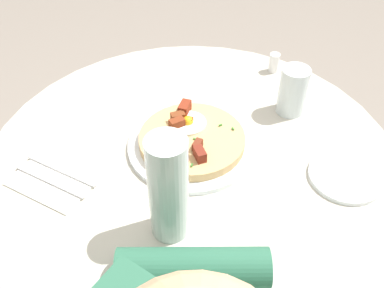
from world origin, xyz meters
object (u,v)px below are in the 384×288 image
water_glass (293,91)px  dining_table (192,203)px  knife (62,170)px  bread_plate (346,176)px  water_bottle (168,189)px  salt_shaker (273,62)px  pizza_plate (192,145)px  breakfast_pizza (192,138)px  fork (50,181)px

water_glass → dining_table: bearing=-113.2°
knife → bread_plate: bearing=27.0°
water_bottle → salt_shaker: bearing=98.0°
bread_plate → knife: 0.61m
pizza_plate → salt_shaker: 0.38m
dining_table → pizza_plate: (-0.01, 0.02, 0.18)m
breakfast_pizza → water_bottle: bearing=-65.6°
bread_plate → salt_shaker: size_ratio=2.92×
knife → water_bottle: (0.28, 0.01, 0.11)m
dining_table → pizza_plate: size_ratio=3.18×
dining_table → water_glass: bearing=66.8°
dining_table → pizza_plate: bearing=124.5°
knife → dining_table: bearing=39.8°
salt_shaker → water_glass: bearing=-49.4°
pizza_plate → fork: bearing=-125.3°
fork → salt_shaker: (0.19, 0.64, 0.02)m
dining_table → water_glass: 0.37m
dining_table → fork: fork is taller
bread_plate → fork: 0.62m
pizza_plate → salt_shaker: (0.01, 0.38, 0.02)m
breakfast_pizza → knife: size_ratio=1.33×
dining_table → fork: size_ratio=5.14×
dining_table → salt_shaker: (-0.00, 0.40, 0.20)m
pizza_plate → knife: 0.29m
water_bottle → salt_shaker: water_bottle is taller
knife → water_glass: water_glass is taller
breakfast_pizza → knife: (-0.18, -0.22, -0.02)m
pizza_plate → knife: size_ratio=1.62×
fork → water_bottle: water_bottle is taller
pizza_plate → water_glass: size_ratio=2.39×
bread_plate → water_glass: water_glass is taller
breakfast_pizza → bread_plate: size_ratio=1.52×
pizza_plate → bread_plate: 0.34m
dining_table → salt_shaker: size_ratio=17.27×
water_glass → water_bottle: (-0.03, -0.46, 0.05)m
water_bottle → bread_plate: bearing=53.9°
pizza_plate → water_glass: (0.13, 0.25, 0.05)m
dining_table → water_bottle: (0.08, -0.19, 0.29)m
salt_shaker → knife: bearing=-108.0°
dining_table → fork: (-0.20, -0.24, 0.18)m
water_glass → water_bottle: 0.46m
breakfast_pizza → salt_shaker: (0.01, 0.38, 0.00)m
pizza_plate → water_glass: 0.28m
bread_plate → fork: size_ratio=0.87×
water_bottle → breakfast_pizza: bearing=114.4°
bread_plate → knife: bearing=-147.2°
knife → salt_shaker: (0.20, 0.60, 0.02)m
fork → water_bottle: (0.28, 0.05, 0.11)m
pizza_plate → breakfast_pizza: (-0.00, 0.00, 0.02)m
fork → salt_shaker: size_ratio=3.36×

